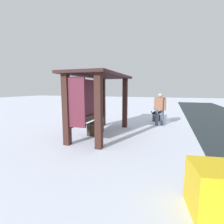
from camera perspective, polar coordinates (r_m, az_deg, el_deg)
name	(u,v)px	position (r m, az deg, el deg)	size (l,w,h in m)	color
ground_plane	(101,134)	(6.69, -3.57, -7.47)	(60.00, 60.00, 0.00)	white
bus_shelter	(96,92)	(6.44, -5.32, 6.73)	(3.52, 1.61, 2.31)	#371E19
bench_left_inside	(95,126)	(6.72, -5.71, -4.64)	(0.92, 0.41, 0.73)	#42382C
person_walking	(160,107)	(8.37, 15.85, 1.70)	(0.44, 0.59, 1.56)	#915E47
dog	(157,114)	(9.52, 14.97, -0.54)	(0.68, 0.59, 0.60)	black
grit_bin	(212,191)	(2.95, 30.66, -21.88)	(0.70, 0.56, 0.72)	yellow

